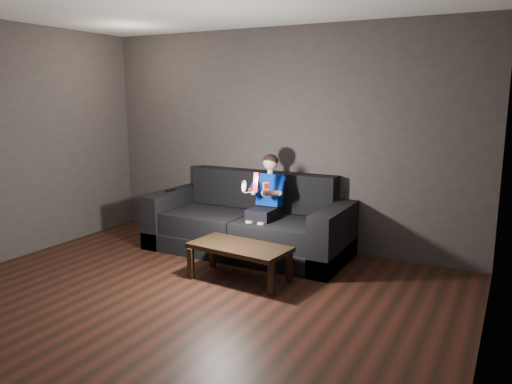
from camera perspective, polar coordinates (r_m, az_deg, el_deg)
The scene contains 9 objects.
floor at distance 4.51m, azimuth -11.28°, elevation -13.88°, with size 5.00×5.00×0.00m, color black.
back_wall at distance 6.25m, azimuth 2.87°, elevation 6.10°, with size 5.00×0.04×2.70m, color #373330.
right_wall at distance 3.19m, azimuth 25.08°, elevation 0.37°, with size 0.04×5.00×2.70m, color #373330.
sofa at distance 6.09m, azimuth -0.85°, elevation -3.99°, with size 2.44×1.05×0.94m.
child at distance 5.79m, azimuth 1.18°, elevation -0.30°, with size 0.42×0.52×1.04m.
wii_remote_red at distance 5.37m, azimuth 0.01°, elevation 1.11°, with size 0.06×0.08×0.22m.
nunchuk_white at distance 5.45m, azimuth -1.37°, elevation 0.67°, with size 0.07×0.09×0.14m.
wii_remote_black at distance 6.52m, azimuth -9.75°, elevation 0.21°, with size 0.05×0.15×0.03m.
coffee_table at distance 5.15m, azimuth -1.88°, elevation -6.62°, with size 1.07×0.61×0.37m.
Camera 1 is at (2.63, -3.14, 1.88)m, focal length 35.00 mm.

